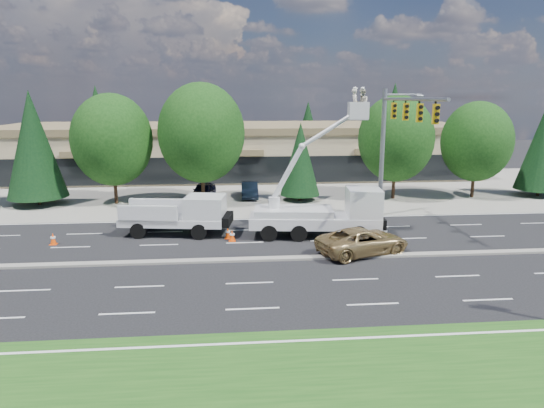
{
  "coord_description": "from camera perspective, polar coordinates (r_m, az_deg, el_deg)",
  "views": [
    {
      "loc": [
        -0.83,
        -24.3,
        8.4
      ],
      "look_at": [
        1.58,
        2.84,
        2.4
      ],
      "focal_mm": 32.0,
      "sensor_mm": 36.0,
      "label": 1
    }
  ],
  "objects": [
    {
      "name": "bucket_truck",
      "position": [
        29.74,
        6.52,
        -0.24
      ],
      "size": [
        8.14,
        3.29,
        9.01
      ],
      "rotation": [
        0.0,
        0.0,
        -0.11
      ],
      "color": "silver",
      "rests_on": "ground"
    },
    {
      "name": "tree_back_c",
      "position": [
        67.31,
        4.24,
        8.84
      ],
      "size": [
        4.01,
        4.01,
        7.9
      ],
      "color": "#332114",
      "rests_on": "ground"
    },
    {
      "name": "traffic_cone_c",
      "position": [
        29.63,
        -5.22,
        -3.42
      ],
      "size": [
        0.4,
        0.4,
        0.7
      ],
      "color": "#FF4B08",
      "rests_on": "ground"
    },
    {
      "name": "minivan",
      "position": [
        27.04,
        10.64,
        -4.31
      ],
      "size": [
        5.66,
        3.94,
        1.44
      ],
      "primitive_type": "imported",
      "rotation": [
        0.0,
        0.0,
        1.9
      ],
      "color": "#A0834D",
      "rests_on": "ground"
    },
    {
      "name": "signal_mast",
      "position": [
        33.25,
        14.14,
        8.01
      ],
      "size": [
        2.76,
        10.16,
        9.0
      ],
      "color": "gray",
      "rests_on": "ground"
    },
    {
      "name": "concrete_apron",
      "position": [
        45.09,
        -3.94,
        1.66
      ],
      "size": [
        140.0,
        22.0,
        0.01
      ],
      "primitive_type": "cube",
      "color": "gray",
      "rests_on": "ground"
    },
    {
      "name": "tree_back_a",
      "position": [
        68.55,
        -19.84,
        9.15
      ],
      "size": [
        5.06,
        5.06,
        9.98
      ],
      "color": "#332114",
      "rests_on": "ground"
    },
    {
      "name": "road_median",
      "position": [
        25.7,
        -2.97,
        -6.53
      ],
      "size": [
        120.0,
        0.55,
        0.12
      ],
      "primitive_type": "cube",
      "color": "gray",
      "rests_on": "ground"
    },
    {
      "name": "traffic_cone_a",
      "position": [
        31.07,
        -24.36,
        -3.75
      ],
      "size": [
        0.4,
        0.4,
        0.7
      ],
      "color": "#FF4B08",
      "rests_on": "ground"
    },
    {
      "name": "utility_pickup",
      "position": [
        30.76,
        -10.66,
        -1.69
      ],
      "size": [
        6.69,
        3.28,
        2.46
      ],
      "rotation": [
        0.0,
        0.0,
        -0.15
      ],
      "color": "silver",
      "rests_on": "ground"
    },
    {
      "name": "parked_car_west",
      "position": [
        41.46,
        -8.07,
        1.56
      ],
      "size": [
        2.3,
        4.19,
        1.35
      ],
      "primitive_type": "imported",
      "rotation": [
        0.0,
        0.0,
        -0.19
      ],
      "color": "black",
      "rests_on": "ground"
    },
    {
      "name": "tree_front_g",
      "position": [
        44.63,
        22.94,
        6.77
      ],
      "size": [
        5.87,
        5.87,
        8.14
      ],
      "color": "#332114",
      "rests_on": "ground"
    },
    {
      "name": "traffic_cone_b",
      "position": [
        29.06,
        -4.72,
        -3.72
      ],
      "size": [
        0.4,
        0.4,
        0.7
      ],
      "color": "#FF4B08",
      "rests_on": "ground"
    },
    {
      "name": "tree_front_h",
      "position": [
        47.76,
        29.3,
        5.95
      ],
      "size": [
        4.09,
        4.09,
        8.07
      ],
      "color": "#332114",
      "rests_on": "ground"
    },
    {
      "name": "tree_front_e",
      "position": [
        40.04,
        3.35,
        5.31
      ],
      "size": [
        3.27,
        3.27,
        6.45
      ],
      "color": "#332114",
      "rests_on": "ground"
    },
    {
      "name": "tree_front_b",
      "position": [
        42.28,
        -26.26,
        6.29
      ],
      "size": [
        4.56,
        4.56,
        8.99
      ],
      "color": "#332114",
      "rests_on": "ground"
    },
    {
      "name": "parked_car_east",
      "position": [
        41.59,
        -2.65,
        1.68
      ],
      "size": [
        1.49,
        4.05,
        1.32
      ],
      "primitive_type": "imported",
      "rotation": [
        0.0,
        0.0,
        -0.02
      ],
      "color": "black",
      "rests_on": "ground"
    },
    {
      "name": "tree_front_d",
      "position": [
        39.46,
        -8.3,
        8.26
      ],
      "size": [
        6.93,
        6.93,
        9.62
      ],
      "color": "#332114",
      "rests_on": "ground"
    },
    {
      "name": "tree_back_b",
      "position": [
        66.44,
        -7.92,
        9.67
      ],
      "size": [
        5.06,
        5.06,
        9.97
      ],
      "color": "#332114",
      "rests_on": "ground"
    },
    {
      "name": "tree_back_d",
      "position": [
        70.18,
        14.12,
        9.74
      ],
      "size": [
        5.27,
        5.27,
        10.39
      ],
      "color": "#332114",
      "rests_on": "ground"
    },
    {
      "name": "strip_mall",
      "position": [
        54.56,
        -4.21,
        6.53
      ],
      "size": [
        50.4,
        15.4,
        5.5
      ],
      "color": "tan",
      "rests_on": "ground"
    },
    {
      "name": "ground",
      "position": [
        25.72,
        -2.97,
        -6.66
      ],
      "size": [
        140.0,
        140.0,
        0.0
      ],
      "primitive_type": "plane",
      "color": "black",
      "rests_on": "ground"
    },
    {
      "name": "tree_front_c",
      "position": [
        40.49,
        -18.3,
        7.17
      ],
      "size": [
        6.32,
        6.32,
        8.77
      ],
      "color": "#332114",
      "rests_on": "ground"
    },
    {
      "name": "tree_front_f",
      "position": [
        41.8,
        14.39,
        7.46
      ],
      "size": [
        6.24,
        6.24,
        8.65
      ],
      "color": "#332114",
      "rests_on": "ground"
    },
    {
      "name": "traffic_cone_d",
      "position": [
        30.45,
        13.14,
        -3.26
      ],
      "size": [
        0.4,
        0.4,
        0.7
      ],
      "color": "#FF4B08",
      "rests_on": "ground"
    }
  ]
}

